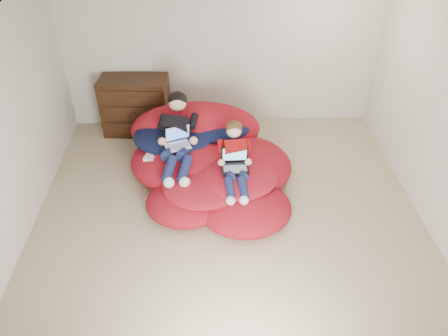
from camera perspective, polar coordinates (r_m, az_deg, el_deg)
The scene contains 9 objects.
room_shell at distance 5.54m, azimuth 0.64°, elevation -5.12°, with size 5.10×5.10×2.77m.
dresser at distance 7.30m, azimuth -11.45°, elevation 7.98°, with size 1.10×0.63×0.95m.
beanbag_pile at distance 6.22m, azimuth -2.16°, elevation 0.94°, with size 2.36×2.47×0.90m.
cream_pillow at distance 6.65m, azimuth -6.98°, elevation 6.87°, with size 0.42×0.27×0.27m, color white.
older_boy at distance 6.08m, azimuth -6.06°, elevation 4.71°, with size 0.46×1.30×0.79m.
younger_boy at distance 5.71m, azimuth 1.42°, elevation 1.58°, with size 0.33×1.00×0.69m.
laptop_white at distance 6.01m, azimuth -6.08°, elevation 3.62°, with size 0.39×0.38×0.24m.
laptop_black at distance 5.70m, azimuth 1.44°, elevation 0.80°, with size 0.36×0.28×0.26m.
power_adapter at distance 6.11m, azimuth -9.66°, elevation 1.32°, with size 0.14×0.14×0.05m, color silver.
Camera 1 is at (-0.23, -4.09, 3.94)m, focal length 35.00 mm.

